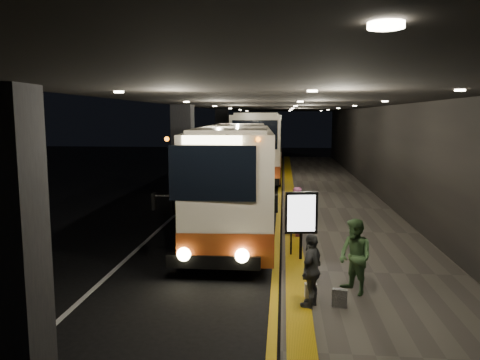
{
  "coord_description": "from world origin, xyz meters",
  "views": [
    {
      "loc": [
        2.51,
        -14.42,
        3.94
      ],
      "look_at": [
        0.99,
        1.9,
        1.7
      ],
      "focal_mm": 35.0,
      "sensor_mm": 36.0,
      "label": 1
    }
  ],
  "objects_px": {
    "passenger_waiting_green": "(355,257)",
    "bag_plain": "(311,290)",
    "stanchion_post": "(291,234)",
    "bag_polka": "(340,298)",
    "passenger_waiting_grey": "(312,270)",
    "passenger_boarding": "(298,211)",
    "coach_second": "(261,148)",
    "coach_main": "(236,181)",
    "info_sign": "(301,214)"
  },
  "relations": [
    {
      "from": "bag_polka",
      "to": "stanchion_post",
      "type": "distance_m",
      "value": 3.62
    },
    {
      "from": "passenger_waiting_grey",
      "to": "bag_plain",
      "type": "relative_size",
      "value": 4.87
    },
    {
      "from": "passenger_waiting_green",
      "to": "info_sign",
      "type": "bearing_deg",
      "value": 171.07
    },
    {
      "from": "passenger_boarding",
      "to": "passenger_waiting_green",
      "type": "distance_m",
      "value": 4.96
    },
    {
      "from": "coach_second",
      "to": "passenger_waiting_grey",
      "type": "distance_m",
      "value": 21.31
    },
    {
      "from": "coach_main",
      "to": "info_sign",
      "type": "distance_m",
      "value": 4.51
    },
    {
      "from": "coach_second",
      "to": "bag_polka",
      "type": "relative_size",
      "value": 34.89
    },
    {
      "from": "passenger_waiting_grey",
      "to": "stanchion_post",
      "type": "height_order",
      "value": "passenger_waiting_grey"
    },
    {
      "from": "passenger_waiting_green",
      "to": "coach_second",
      "type": "bearing_deg",
      "value": 154.82
    },
    {
      "from": "coach_main",
      "to": "info_sign",
      "type": "height_order",
      "value": "coach_main"
    },
    {
      "from": "passenger_boarding",
      "to": "bag_polka",
      "type": "xyz_separation_m",
      "value": [
        0.66,
        -5.62,
        -0.6
      ]
    },
    {
      "from": "coach_second",
      "to": "passenger_boarding",
      "type": "relative_size",
      "value": 8.11
    },
    {
      "from": "coach_main",
      "to": "stanchion_post",
      "type": "height_order",
      "value": "coach_main"
    },
    {
      "from": "passenger_waiting_grey",
      "to": "bag_polka",
      "type": "distance_m",
      "value": 0.8
    },
    {
      "from": "stanchion_post",
      "to": "info_sign",
      "type": "bearing_deg",
      "value": -57.7
    },
    {
      "from": "bag_plain",
      "to": "info_sign",
      "type": "height_order",
      "value": "info_sign"
    },
    {
      "from": "passenger_waiting_green",
      "to": "bag_plain",
      "type": "bearing_deg",
      "value": -104.13
    },
    {
      "from": "coach_main",
      "to": "passenger_boarding",
      "type": "bearing_deg",
      "value": -37.04
    },
    {
      "from": "passenger_waiting_green",
      "to": "stanchion_post",
      "type": "bearing_deg",
      "value": 172.25
    },
    {
      "from": "stanchion_post",
      "to": "coach_main",
      "type": "bearing_deg",
      "value": 117.62
    },
    {
      "from": "bag_polka",
      "to": "passenger_boarding",
      "type": "bearing_deg",
      "value": 96.7
    },
    {
      "from": "info_sign",
      "to": "bag_plain",
      "type": "bearing_deg",
      "value": -95.21
    },
    {
      "from": "coach_second",
      "to": "bag_plain",
      "type": "bearing_deg",
      "value": -84.22
    },
    {
      "from": "bag_polka",
      "to": "stanchion_post",
      "type": "relative_size",
      "value": 0.31
    },
    {
      "from": "passenger_waiting_green",
      "to": "info_sign",
      "type": "relative_size",
      "value": 0.89
    },
    {
      "from": "passenger_boarding",
      "to": "coach_main",
      "type": "bearing_deg",
      "value": 54.94
    },
    {
      "from": "bag_plain",
      "to": "stanchion_post",
      "type": "relative_size",
      "value": 0.26
    },
    {
      "from": "bag_polka",
      "to": "passenger_waiting_green",
      "type": "bearing_deg",
      "value": 62.46
    },
    {
      "from": "stanchion_post",
      "to": "bag_plain",
      "type": "bearing_deg",
      "value": -83.11
    },
    {
      "from": "coach_second",
      "to": "info_sign",
      "type": "bearing_deg",
      "value": -83.76
    },
    {
      "from": "bag_plain",
      "to": "passenger_boarding",
      "type": "bearing_deg",
      "value": 91.25
    },
    {
      "from": "bag_plain",
      "to": "stanchion_post",
      "type": "xyz_separation_m",
      "value": [
        -0.37,
        3.05,
        0.44
      ]
    },
    {
      "from": "coach_main",
      "to": "passenger_waiting_grey",
      "type": "height_order",
      "value": "coach_main"
    },
    {
      "from": "coach_second",
      "to": "bag_plain",
      "type": "distance_m",
      "value": 20.89
    },
    {
      "from": "bag_plain",
      "to": "passenger_waiting_grey",
      "type": "bearing_deg",
      "value": -92.67
    },
    {
      "from": "passenger_boarding",
      "to": "passenger_waiting_grey",
      "type": "height_order",
      "value": "passenger_boarding"
    },
    {
      "from": "info_sign",
      "to": "stanchion_post",
      "type": "bearing_deg",
      "value": 114.54
    },
    {
      "from": "coach_second",
      "to": "bag_plain",
      "type": "xyz_separation_m",
      "value": [
        2.07,
        -20.72,
        -1.62
      ]
    },
    {
      "from": "passenger_boarding",
      "to": "info_sign",
      "type": "bearing_deg",
      "value": 178.96
    },
    {
      "from": "bag_polka",
      "to": "info_sign",
      "type": "bearing_deg",
      "value": 102.15
    },
    {
      "from": "coach_second",
      "to": "passenger_waiting_green",
      "type": "relative_size",
      "value": 7.84
    },
    {
      "from": "passenger_waiting_green",
      "to": "passenger_waiting_grey",
      "type": "relative_size",
      "value": 1.08
    },
    {
      "from": "passenger_boarding",
      "to": "stanchion_post",
      "type": "distance_m",
      "value": 2.16
    },
    {
      "from": "coach_second",
      "to": "bag_polka",
      "type": "height_order",
      "value": "coach_second"
    },
    {
      "from": "coach_main",
      "to": "stanchion_post",
      "type": "bearing_deg",
      "value": -65.29
    },
    {
      "from": "coach_main",
      "to": "stanchion_post",
      "type": "relative_size",
      "value": 9.63
    },
    {
      "from": "stanchion_post",
      "to": "bag_polka",
      "type": "bearing_deg",
      "value": -75.28
    },
    {
      "from": "coach_main",
      "to": "passenger_waiting_green",
      "type": "distance_m",
      "value": 7.09
    },
    {
      "from": "passenger_boarding",
      "to": "bag_polka",
      "type": "distance_m",
      "value": 5.69
    },
    {
      "from": "passenger_waiting_green",
      "to": "bag_plain",
      "type": "xyz_separation_m",
      "value": [
        -0.95,
        -0.33,
        -0.66
      ]
    }
  ]
}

